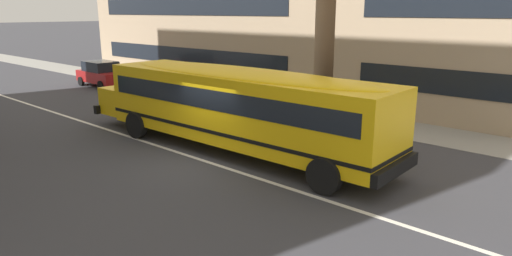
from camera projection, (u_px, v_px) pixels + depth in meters
The scene contains 5 objects.
ground_plane at pixel (205, 161), 15.07m from camera, with size 400.00×400.00×0.00m, color #38383D.
sidewalk_far at pixel (341, 118), 21.14m from camera, with size 120.00×3.00×0.01m, color gray.
lane_centreline at pixel (205, 161), 15.07m from camera, with size 110.00×0.16×0.01m, color silver.
school_bus at pixel (234, 102), 15.77m from camera, with size 13.32×3.17×2.97m.
parked_car_red_by_hydrant at pixel (102, 74), 29.81m from camera, with size 3.92×1.92×1.64m.
Camera 1 is at (10.88, -9.46, 4.85)m, focal length 31.82 mm.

